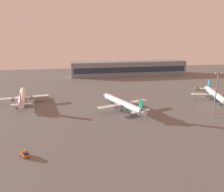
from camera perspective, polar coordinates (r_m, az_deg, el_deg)
ground_plane at (r=137.38m, az=7.29°, el=-4.88°), size 416.00×416.00×0.00m
terminal_building at (r=275.70m, az=4.33°, el=7.09°), size 138.97×22.40×16.40m
airplane_taxiway_distant at (r=144.64m, az=2.75°, el=-1.88°), size 34.79×44.17×11.74m
airplane_far_stand at (r=183.53m, az=24.81°, el=0.34°), size 33.60×42.77×11.19m
airplane_near_gate at (r=171.29m, az=-21.87°, el=-0.24°), size 36.22×46.36×11.91m
fuel_truck at (r=213.16m, az=20.39°, el=1.92°), size 5.10×6.46×2.35m
cargo_loader at (r=98.45m, az=-21.30°, el=-13.61°), size 3.90×4.54×2.25m
apron_light_west at (r=148.03m, az=24.99°, el=1.21°), size 4.80×0.90×25.76m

